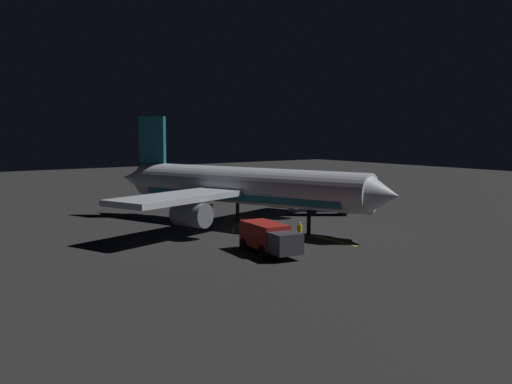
{
  "coord_description": "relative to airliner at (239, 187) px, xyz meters",
  "views": [
    {
      "loc": [
        31.65,
        45.73,
        9.26
      ],
      "look_at": [
        0.0,
        2.0,
        3.5
      ],
      "focal_mm": 41.58,
      "sensor_mm": 36.0,
      "label": 1
    }
  ],
  "objects": [
    {
      "name": "ground_plane",
      "position": [
        -0.18,
        0.53,
        -3.86
      ],
      "size": [
        180.0,
        180.0,
        0.2
      ],
      "primitive_type": "cube",
      "color": "#272728"
    },
    {
      "name": "apron_guide_stripe",
      "position": [
        -2.55,
        4.53,
        -3.75
      ],
      "size": [
        1.12,
        18.15,
        0.01
      ],
      "primitive_type": "cube",
      "rotation": [
        0.0,
        0.0,
        -0.05
      ],
      "color": "gold",
      "rests_on": "ground_plane"
    },
    {
      "name": "airliner",
      "position": [
        0.0,
        0.0,
        0.0
      ],
      "size": [
        28.2,
        31.42,
        10.55
      ],
      "color": "silver",
      "rests_on": "ground_plane"
    },
    {
      "name": "baggage_truck",
      "position": [
        5.28,
        11.7,
        -2.57
      ],
      "size": [
        2.93,
        6.32,
        2.24
      ],
      "color": "maroon",
      "rests_on": "ground_plane"
    },
    {
      "name": "catering_truck",
      "position": [
        -11.41,
        -0.99,
        -2.49
      ],
      "size": [
        6.5,
        5.47,
        2.43
      ],
      "color": "navy",
      "rests_on": "ground_plane"
    },
    {
      "name": "ground_crew_worker",
      "position": [
        0.77,
        9.9,
        -2.87
      ],
      "size": [
        0.4,
        0.4,
        1.74
      ],
      "color": "black",
      "rests_on": "ground_plane"
    },
    {
      "name": "traffic_cone_near_left",
      "position": [
        2.56,
        2.88,
        -3.51
      ],
      "size": [
        0.5,
        0.5,
        0.55
      ],
      "color": "#EA590F",
      "rests_on": "ground_plane"
    },
    {
      "name": "traffic_cone_near_right",
      "position": [
        6.42,
        12.31,
        -3.51
      ],
      "size": [
        0.5,
        0.5,
        0.55
      ],
      "color": "#EA590F",
      "rests_on": "ground_plane"
    },
    {
      "name": "traffic_cone_under_wing",
      "position": [
        -4.84,
        4.68,
        -3.51
      ],
      "size": [
        0.5,
        0.5,
        0.55
      ],
      "color": "#EA590F",
      "rests_on": "ground_plane"
    },
    {
      "name": "traffic_cone_far",
      "position": [
        1.35,
        7.83,
        -3.51
      ],
      "size": [
        0.5,
        0.5,
        0.55
      ],
      "color": "#EA590F",
      "rests_on": "ground_plane"
    }
  ]
}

